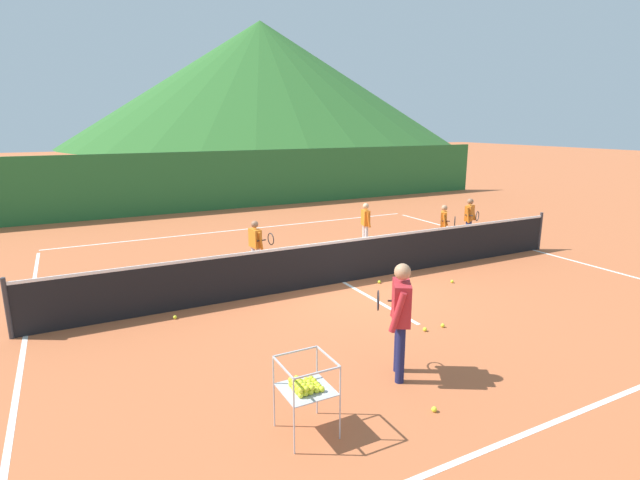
{
  "coord_description": "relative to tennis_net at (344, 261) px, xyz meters",
  "views": [
    {
      "loc": [
        -5.26,
        -8.98,
        3.47
      ],
      "look_at": [
        -0.75,
        -0.3,
        1.12
      ],
      "focal_mm": 27.47,
      "sensor_mm": 36.0,
      "label": 1
    }
  ],
  "objects": [
    {
      "name": "tennis_ball_0",
      "position": [
        -3.77,
        -0.41,
        -0.47
      ],
      "size": [
        0.07,
        0.07,
        0.07
      ],
      "primitive_type": "sphere",
      "color": "yellow",
      "rests_on": "ground"
    },
    {
      "name": "student_0",
      "position": [
        -1.45,
        1.61,
        0.25
      ],
      "size": [
        0.46,
        0.58,
        1.25
      ],
      "color": "silver",
      "rests_on": "ground"
    },
    {
      "name": "tennis_ball_5",
      "position": [
        -0.36,
        -2.41,
        -0.47
      ],
      "size": [
        0.07,
        0.07,
        0.07
      ],
      "primitive_type": "sphere",
      "color": "yellow",
      "rests_on": "ground"
    },
    {
      "name": "hill_0",
      "position": [
        22.84,
        64.48,
        8.62
      ],
      "size": [
        58.58,
        58.58,
        18.23
      ],
      "primitive_type": "cone",
      "color": "#2D6628",
      "rests_on": "ground"
    },
    {
      "name": "tennis_ball_9",
      "position": [
        0.29,
        -2.93,
        -0.47
      ],
      "size": [
        0.07,
        0.07,
        0.07
      ],
      "primitive_type": "sphere",
      "color": "yellow",
      "rests_on": "ground"
    },
    {
      "name": "windscreen_fence",
      "position": [
        0.0,
        10.43,
        0.69
      ],
      "size": [
        27.0,
        0.08,
        2.37
      ],
      "primitive_type": "cube",
      "color": "#286B33",
      "rests_on": "ground"
    },
    {
      "name": "line_sideline_west",
      "position": [
        -6.14,
        0.0,
        -0.5
      ],
      "size": [
        0.08,
        12.04,
        0.01
      ],
      "primitive_type": "cube",
      "color": "white",
      "rests_on": "ground"
    },
    {
      "name": "line_sideline_east",
      "position": [
        6.14,
        0.0,
        -0.5
      ],
      "size": [
        0.08,
        12.04,
        0.01
      ],
      "primitive_type": "cube",
      "color": "white",
      "rests_on": "ground"
    },
    {
      "name": "tennis_ball_4",
      "position": [
        2.13,
        -1.15,
        -0.47
      ],
      "size": [
        0.07,
        0.07,
        0.07
      ],
      "primitive_type": "sphere",
      "color": "yellow",
      "rests_on": "ground"
    },
    {
      "name": "line_baseline_far",
      "position": [
        0.0,
        6.35,
        -0.5
      ],
      "size": [
        12.27,
        0.08,
        0.01
      ],
      "primitive_type": "cube",
      "color": "white",
      "rests_on": "ground"
    },
    {
      "name": "student_3",
      "position": [
        5.21,
        1.58,
        0.29
      ],
      "size": [
        0.53,
        0.62,
        1.31
      ],
      "color": "navy",
      "rests_on": "ground"
    },
    {
      "name": "ground_plane",
      "position": [
        0.0,
        0.0,
        -0.5
      ],
      "size": [
        120.0,
        120.0,
        0.0
      ],
      "primitive_type": "plane",
      "color": "#BC6038"
    },
    {
      "name": "instructor",
      "position": [
        -1.41,
        -3.95,
        0.49
      ],
      "size": [
        0.55,
        0.82,
        1.65
      ],
      "color": "#191E4C",
      "rests_on": "ground"
    },
    {
      "name": "student_1",
      "position": [
        2.2,
        2.55,
        0.25
      ],
      "size": [
        0.33,
        0.51,
        1.25
      ],
      "color": "silver",
      "rests_on": "ground"
    },
    {
      "name": "tennis_ball_2",
      "position": [
        0.67,
        -0.43,
        -0.47
      ],
      "size": [
        0.07,
        0.07,
        0.07
      ],
      "primitive_type": "sphere",
      "color": "yellow",
      "rests_on": "ground"
    },
    {
      "name": "ball_cart",
      "position": [
        -3.13,
        -4.51,
        0.09
      ],
      "size": [
        0.58,
        0.58,
        0.9
      ],
      "color": "#B7B7BC",
      "rests_on": "ground"
    },
    {
      "name": "line_baseline_near",
      "position": [
        0.0,
        -5.7,
        -0.5
      ],
      "size": [
        12.27,
        0.08,
        0.01
      ],
      "primitive_type": "cube",
      "color": "white",
      "rests_on": "ground"
    },
    {
      "name": "tennis_ball_8",
      "position": [
        -0.09,
        -2.92,
        -0.47
      ],
      "size": [
        0.07,
        0.07,
        0.07
      ],
      "primitive_type": "sphere",
      "color": "yellow",
      "rests_on": "ground"
    },
    {
      "name": "line_service_center",
      "position": [
        0.0,
        0.0,
        -0.5
      ],
      "size": [
        0.08,
        5.31,
        0.01
      ],
      "primitive_type": "cube",
      "color": "white",
      "rests_on": "ground"
    },
    {
      "name": "student_2",
      "position": [
        4.12,
        1.44,
        0.23
      ],
      "size": [
        0.44,
        0.67,
        1.22
      ],
      "color": "black",
      "rests_on": "ground"
    },
    {
      "name": "tennis_net",
      "position": [
        0.0,
        0.0,
        0.0
      ],
      "size": [
        12.74,
        0.08,
        1.05
      ],
      "color": "#333338",
      "rests_on": "ground"
    },
    {
      "name": "tennis_ball_6",
      "position": [
        -1.53,
        -4.87,
        -0.47
      ],
      "size": [
        0.07,
        0.07,
        0.07
      ],
      "primitive_type": "sphere",
      "color": "yellow",
      "rests_on": "ground"
    }
  ]
}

